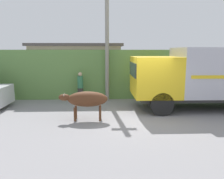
# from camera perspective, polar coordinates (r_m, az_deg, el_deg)

# --- Properties ---
(ground_plane) EXTENTS (60.00, 60.00, 0.00)m
(ground_plane) POSITION_cam_1_polar(r_m,az_deg,el_deg) (9.38, 7.74, -7.23)
(ground_plane) COLOR gray
(hillside_embankment) EXTENTS (32.00, 6.50, 2.83)m
(hillside_embankment) POSITION_cam_1_polar(r_m,az_deg,el_deg) (15.78, 3.65, 5.14)
(hillside_embankment) COLOR #608C47
(hillside_embankment) RESTS_ON ground_plane
(building_backdrop) EXTENTS (5.60, 2.70, 3.20)m
(building_backdrop) POSITION_cam_1_polar(r_m,az_deg,el_deg) (13.91, -9.11, 5.18)
(building_backdrop) COLOR #C6B793
(building_backdrop) RESTS_ON ground_plane
(cargo_truck) EXTENTS (6.86, 2.47, 2.92)m
(cargo_truck) POSITION_cam_1_polar(r_m,az_deg,el_deg) (11.30, 23.60, 3.52)
(cargo_truck) COLOR #2D2D2D
(cargo_truck) RESTS_ON ground_plane
(brown_cow) EXTENTS (1.96, 0.62, 1.17)m
(brown_cow) POSITION_cam_1_polar(r_m,az_deg,el_deg) (8.84, -6.72, -2.56)
(brown_cow) COLOR #512D19
(brown_cow) RESTS_ON ground_plane
(pedestrian_on_hill) EXTENTS (0.40, 0.40, 1.62)m
(pedestrian_on_hill) POSITION_cam_1_polar(r_m,az_deg,el_deg) (12.14, -8.27, 1.07)
(pedestrian_on_hill) COLOR #38332D
(pedestrian_on_hill) RESTS_ON ground_plane
(utility_pole) EXTENTS (0.90, 0.21, 6.57)m
(utility_pole) POSITION_cam_1_polar(r_m,az_deg,el_deg) (12.10, -1.31, 13.10)
(utility_pole) COLOR gray
(utility_pole) RESTS_ON ground_plane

